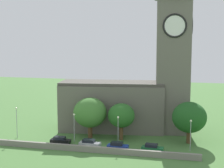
# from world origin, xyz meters

# --- Properties ---
(ground_plane) EXTENTS (200.00, 200.00, 0.00)m
(ground_plane) POSITION_xyz_m (0.00, 15.00, 0.00)
(ground_plane) COLOR #477538
(church) EXTENTS (32.77, 13.16, 36.71)m
(church) POSITION_xyz_m (6.16, 16.42, 11.75)
(church) COLOR #666056
(church) RESTS_ON ground
(quay_barrier) EXTENTS (42.57, 0.70, 1.23)m
(quay_barrier) POSITION_xyz_m (0.00, -2.52, 0.61)
(quay_barrier) COLOR gray
(quay_barrier) RESTS_ON ground
(car_black) EXTENTS (4.38, 2.09, 1.64)m
(car_black) POSITION_xyz_m (-8.49, 1.22, 0.83)
(car_black) COLOR black
(car_black) RESTS_ON ground
(car_silver) EXTENTS (4.49, 2.16, 1.77)m
(car_silver) POSITION_xyz_m (-1.59, 0.31, 0.90)
(car_silver) COLOR silver
(car_silver) RESTS_ON ground
(car_blue) EXTENTS (4.30, 2.09, 1.73)m
(car_blue) POSITION_xyz_m (4.53, -0.08, 0.87)
(car_blue) COLOR #233D9E
(car_blue) RESTS_ON ground
(car_green) EXTENTS (4.44, 2.26, 1.69)m
(car_green) POSITION_xyz_m (11.55, 0.44, 0.86)
(car_green) COLOR #1E6B38
(car_green) RESTS_ON ground
(streetlamp_west_end) EXTENTS (0.44, 0.44, 7.10)m
(streetlamp_west_end) POSITION_xyz_m (-19.95, 3.44, 4.73)
(streetlamp_west_end) COLOR #9EA0A5
(streetlamp_west_end) RESTS_ON ground
(streetlamp_west_mid) EXTENTS (0.44, 0.44, 6.42)m
(streetlamp_west_mid) POSITION_xyz_m (-6.03, 3.31, 4.34)
(streetlamp_west_mid) COLOR #9EA0A5
(streetlamp_west_mid) RESTS_ON ground
(streetlamp_central) EXTENTS (0.44, 0.44, 6.41)m
(streetlamp_central) POSITION_xyz_m (3.94, 2.89, 4.34)
(streetlamp_central) COLOR #9EA0A5
(streetlamp_central) RESTS_ON ground
(streetlamp_east_mid) EXTENTS (0.44, 0.44, 6.50)m
(streetlamp_east_mid) POSITION_xyz_m (18.97, 2.89, 4.39)
(streetlamp_east_mid) COLOR #9EA0A5
(streetlamp_east_mid) RESTS_ON ground
(tree_churchyard) EXTENTS (7.46, 7.46, 9.13)m
(tree_churchyard) POSITION_xyz_m (18.53, 8.46, 5.73)
(tree_churchyard) COLOR brown
(tree_churchyard) RESTS_ON ground
(tree_riverside_west) EXTENTS (7.59, 7.59, 9.32)m
(tree_riverside_west) POSITION_xyz_m (-3.67, 7.52, 5.86)
(tree_riverside_west) COLOR brown
(tree_riverside_west) RESTS_ON ground
(tree_by_tower) EXTENTS (6.04, 6.04, 8.29)m
(tree_by_tower) POSITION_xyz_m (3.62, 7.59, 5.53)
(tree_by_tower) COLOR brown
(tree_by_tower) RESTS_ON ground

